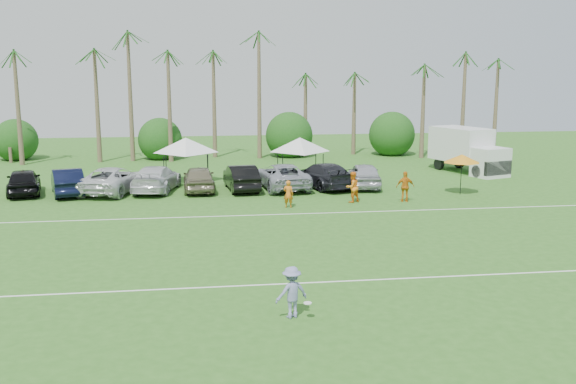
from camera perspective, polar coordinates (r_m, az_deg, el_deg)
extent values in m
plane|color=#2E621D|center=(22.67, -1.30, -9.86)|extent=(120.00, 120.00, 0.00)
cube|color=white|center=(24.54, -1.84, -8.23)|extent=(80.00, 0.10, 0.01)
cube|color=white|center=(36.06, -3.87, -2.09)|extent=(80.00, 0.10, 0.01)
cone|color=brown|center=(60.97, -21.88, 6.65)|extent=(0.44, 0.44, 9.00)
cone|color=brown|center=(59.94, -17.24, 7.36)|extent=(0.44, 0.44, 10.00)
cone|color=brown|center=(59.41, -13.42, 8.01)|extent=(0.44, 0.44, 11.00)
cone|color=brown|center=(59.25, -9.48, 6.69)|extent=(0.44, 0.44, 8.00)
cone|color=brown|center=(59.25, -5.60, 7.27)|extent=(0.44, 0.44, 9.00)
cone|color=brown|center=(59.52, -1.72, 7.81)|extent=(0.44, 0.44, 10.00)
cone|color=brown|center=(60.06, 2.11, 8.31)|extent=(0.44, 0.44, 11.00)
cone|color=brown|center=(61.20, 6.75, 6.88)|extent=(0.44, 0.44, 8.00)
cone|color=brown|center=(62.62, 11.23, 7.30)|extent=(0.44, 0.44, 9.00)
cone|color=brown|center=(64.40, 15.49, 7.65)|extent=(0.44, 0.44, 10.00)
cone|color=brown|center=(66.06, 18.73, 7.97)|extent=(0.44, 0.44, 11.00)
cylinder|color=brown|center=(62.76, -23.20, 3.16)|extent=(0.30, 0.30, 1.40)
sphere|color=#144413|center=(62.64, -23.28, 4.16)|extent=(4.00, 4.00, 4.00)
cylinder|color=brown|center=(60.64, -11.26, 3.58)|extent=(0.30, 0.30, 1.40)
sphere|color=#144413|center=(60.52, -11.29, 4.62)|extent=(4.00, 4.00, 4.00)
cylinder|color=brown|center=(61.11, 0.07, 3.84)|extent=(0.30, 0.30, 1.40)
sphere|color=#144413|center=(60.99, 0.07, 4.87)|extent=(4.00, 4.00, 4.00)
cylinder|color=brown|center=(63.27, 9.10, 3.94)|extent=(0.30, 0.30, 1.40)
sphere|color=#144413|center=(63.16, 9.12, 4.93)|extent=(4.00, 4.00, 4.00)
imported|color=orange|center=(37.92, 0.03, -0.18)|extent=(0.69, 0.55, 1.64)
imported|color=orange|center=(39.64, 5.75, 0.44)|extent=(1.14, 1.04, 1.90)
imported|color=orange|center=(40.27, 10.39, 0.47)|extent=(1.17, 0.62, 1.90)
cube|color=silver|center=(53.74, 15.10, 4.13)|extent=(4.09, 5.50, 2.67)
cube|color=silver|center=(51.38, 17.56, 2.52)|extent=(2.94, 2.60, 2.24)
cube|color=black|center=(50.86, 18.16, 2.04)|extent=(2.43, 1.09, 1.07)
cube|color=#E5590C|center=(54.69, 16.14, 3.68)|extent=(0.56, 1.62, 0.96)
cylinder|color=black|center=(50.89, 16.49, 1.78)|extent=(0.61, 1.01, 0.96)
cylinder|color=black|center=(52.36, 18.20, 1.92)|extent=(0.61, 1.01, 0.96)
cylinder|color=black|center=(54.22, 13.27, 2.45)|extent=(0.61, 1.01, 0.96)
cylinder|color=black|center=(55.60, 14.97, 2.57)|extent=(0.61, 1.01, 0.96)
cylinder|color=black|center=(45.70, -10.96, 1.83)|extent=(0.06, 0.06, 2.18)
cylinder|color=black|center=(45.64, -7.12, 1.93)|extent=(0.06, 0.06, 2.18)
cylinder|color=black|center=(48.73, -10.78, 2.38)|extent=(0.06, 0.06, 2.18)
cylinder|color=black|center=(48.67, -7.17, 2.47)|extent=(0.06, 0.06, 2.18)
pyramid|color=white|center=(46.89, -9.09, 4.79)|extent=(4.70, 4.70, 1.09)
cylinder|color=black|center=(46.12, -0.47, 2.06)|extent=(0.06, 0.06, 2.10)
cylinder|color=black|center=(46.59, 3.14, 2.13)|extent=(0.06, 0.06, 2.10)
cylinder|color=black|center=(49.02, -0.92, 2.57)|extent=(0.06, 0.06, 2.10)
cylinder|color=black|center=(49.47, 2.48, 2.63)|extent=(0.06, 0.06, 2.10)
pyramid|color=silver|center=(47.52, 1.07, 4.87)|extent=(4.55, 4.55, 1.05)
cylinder|color=black|center=(43.51, 15.12, 1.35)|extent=(0.05, 0.05, 2.37)
cone|color=orange|center=(43.34, 15.20, 2.89)|extent=(2.37, 2.37, 0.54)
imported|color=#7C7FB0|center=(21.16, 0.33, -8.90)|extent=(1.26, 0.97, 1.73)
cylinder|color=white|center=(21.07, 1.76, -9.84)|extent=(0.27, 0.27, 0.03)
imported|color=black|center=(45.47, -22.45, 0.88)|extent=(3.06, 5.40, 1.73)
imported|color=black|center=(44.41, -19.03, 0.89)|extent=(3.13, 5.55, 1.73)
imported|color=silver|center=(44.17, -15.34, 1.05)|extent=(4.36, 6.75, 1.73)
imported|color=silver|center=(44.09, -11.63, 1.19)|extent=(3.47, 6.31, 1.73)
imported|color=#787156|center=(43.61, -7.92, 1.21)|extent=(2.18, 5.14, 1.73)
imported|color=black|center=(43.67, -4.18, 1.29)|extent=(2.35, 5.41, 1.73)
imported|color=#999DA7|center=(44.15, -0.50, 1.42)|extent=(3.51, 6.50, 1.73)
imported|color=black|center=(44.58, 3.14, 1.50)|extent=(4.02, 6.41, 1.73)
imported|color=#ACADB6|center=(44.94, 6.78, 1.51)|extent=(2.73, 5.32, 1.73)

